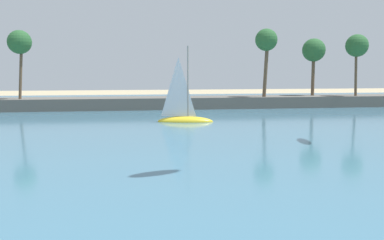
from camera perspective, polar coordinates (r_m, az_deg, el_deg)
The scene contains 3 objects.
sea at distance 58.97m, azimuth -7.25°, elevation 0.77°, with size 220.00×95.66×0.06m, color teal.
palm_headland at distance 66.61m, azimuth -6.02°, elevation 3.32°, with size 110.37×6.34×12.22m.
sailboat_toward_headland at distance 49.36m, azimuth -1.05°, elevation 0.72°, with size 6.56×3.12×9.15m.
Camera 1 is at (-1.84, -3.82, 5.81)m, focal length 40.83 mm.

